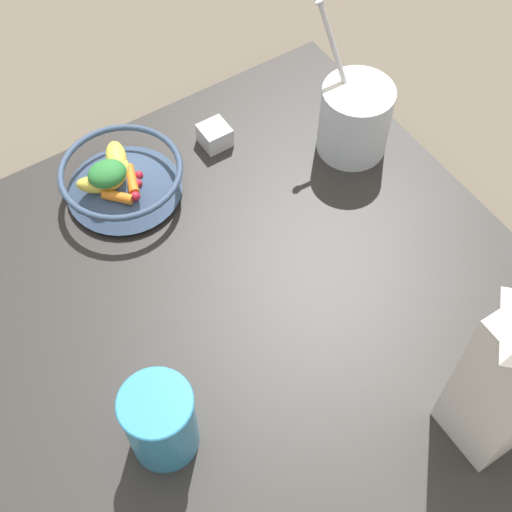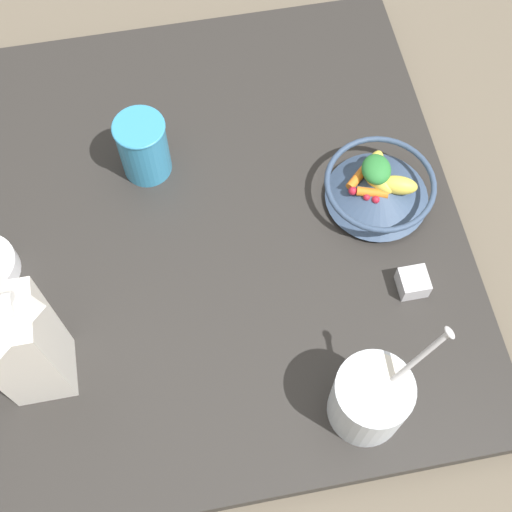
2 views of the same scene
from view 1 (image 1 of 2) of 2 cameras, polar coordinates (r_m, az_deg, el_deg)
The scene contains 6 objects.
ground_plane at distance 1.01m, azimuth -1.82°, elevation -8.77°, with size 6.00×6.00×0.00m, color #665B4C.
countertop at distance 0.99m, azimuth -1.85°, elevation -8.31°, with size 0.92×0.92×0.04m.
fruit_bowl at distance 1.11m, azimuth -10.75°, elevation 6.14°, with size 0.19×0.19×0.08m.
yogurt_tub at distance 1.15m, azimuth 7.93°, elevation 11.03°, with size 0.11×0.15×0.24m.
drinking_cup at distance 0.87m, azimuth -7.66°, elevation -12.95°, with size 0.09×0.09×0.12m.
spice_jar at distance 1.18m, azimuth -3.32°, elevation 9.55°, with size 0.05×0.05×0.04m.
Camera 1 is at (0.20, 0.37, 0.91)m, focal length 50.00 mm.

